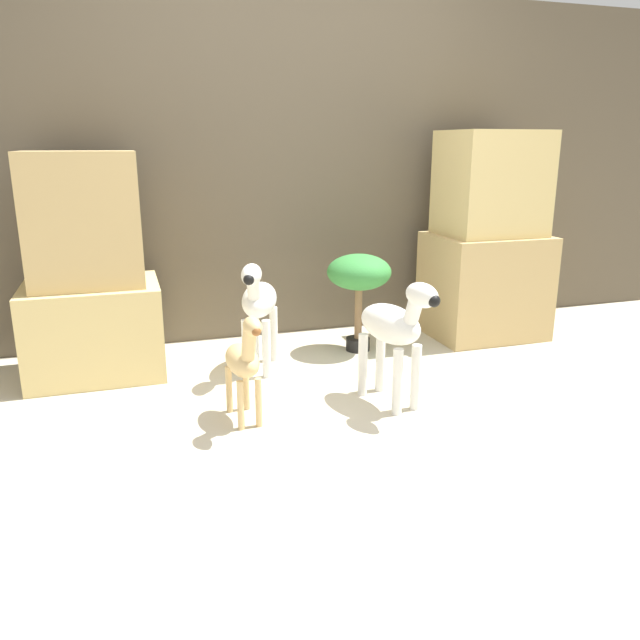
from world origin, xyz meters
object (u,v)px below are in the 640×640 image
zebra_left (258,303)px  potted_palm_front (359,276)px  giraffe_figurine (244,359)px  zebra_right (394,327)px

zebra_left → potted_palm_front: (0.67, 0.17, 0.07)m
zebra_left → giraffe_figurine: 0.70m
zebra_left → potted_palm_front: bearing=14.4°
giraffe_figurine → potted_palm_front: potted_palm_front is taller
zebra_right → potted_palm_front: zebra_right is taller
zebra_left → potted_palm_front: 0.69m
zebra_right → zebra_left: same height
zebra_left → zebra_right: bearing=-52.2°
zebra_right → giraffe_figurine: size_ratio=1.20×
potted_palm_front → zebra_right: bearing=-99.5°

